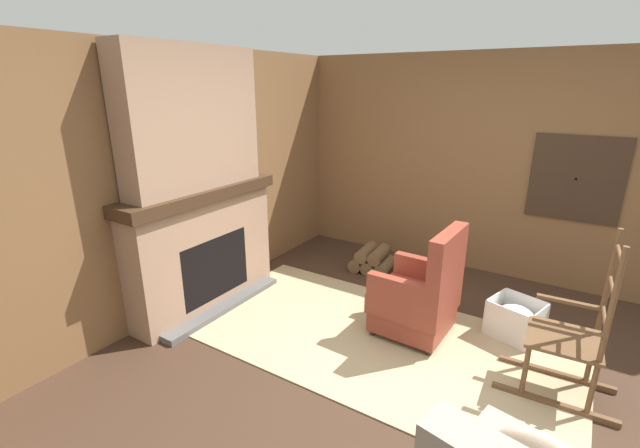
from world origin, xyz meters
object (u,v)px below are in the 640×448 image
armchair (419,297)px  laundry_basket (515,319)px  rocking_chair (570,343)px  firewood_stack (372,260)px  storage_case (238,170)px  oil_lamp_vase (159,184)px

armchair → laundry_basket: 0.87m
rocking_chair → laundry_basket: bearing=-57.9°
firewood_stack → storage_case: bearing=-135.8°
rocking_chair → oil_lamp_vase: bearing=11.6°
firewood_stack → oil_lamp_vase: oil_lamp_vase is taller
armchair → oil_lamp_vase: oil_lamp_vase is taller
armchair → firewood_stack: (-0.95, 1.04, -0.23)m
laundry_basket → oil_lamp_vase: (-2.78, -1.43, 1.15)m
firewood_stack → storage_case: 1.90m
laundry_basket → storage_case: (-2.78, -0.44, 1.11)m
armchair → storage_case: bearing=2.8°
storage_case → armchair: bearing=0.5°
rocking_chair → storage_case: 3.32m
firewood_stack → storage_case: storage_case is taller
rocking_chair → firewood_stack: rocking_chair is taller
rocking_chair → oil_lamp_vase: oil_lamp_vase is taller
armchair → storage_case: storage_case is taller
rocking_chair → laundry_basket: size_ratio=2.51×
firewood_stack → laundry_basket: 1.80m
oil_lamp_vase → armchair: bearing=26.2°
rocking_chair → firewood_stack: bearing=-32.8°
laundry_basket → storage_case: 3.03m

